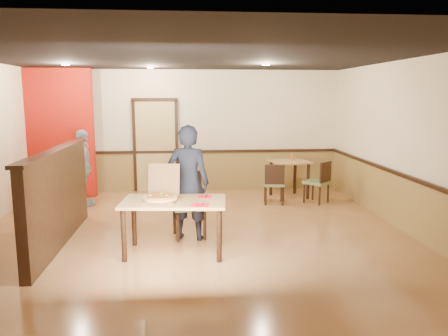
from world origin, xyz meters
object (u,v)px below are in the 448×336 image
object	(u,v)px
side_table	(289,169)
main_table	(174,208)
side_chair_left	(274,182)
condiment	(292,157)
diner_chair	(188,201)
diner	(188,183)
pizza_box	(161,196)
side_chair_right	(319,180)
passerby	(83,168)

from	to	relation	value
side_table	main_table	bearing A→B (deg)	-126.46
side_chair_left	condiment	size ratio (longest dim) A/B	5.53
main_table	diner_chair	size ratio (longest dim) A/B	1.48
diner_chair	diner	xyz separation A→B (m)	(0.00, -0.15, 0.34)
diner	pizza_box	world-z (taller)	diner
side_chair_right	pizza_box	size ratio (longest dim) A/B	1.47
pizza_box	main_table	bearing A→B (deg)	4.10
diner_chair	condiment	world-z (taller)	diner_chair
diner_chair	diner	size ratio (longest dim) A/B	0.57
main_table	side_chair_left	distance (m)	3.32
main_table	passerby	world-z (taller)	passerby
side_chair_left	passerby	xyz separation A→B (m)	(-3.86, 0.24, 0.32)
passerby	pizza_box	size ratio (longest dim) A/B	2.58
side_chair_right	pizza_box	bearing A→B (deg)	-3.31
side_table	condiment	bearing A→B (deg)	44.50
passerby	pizza_box	distance (m)	3.37
side_chair_left	passerby	world-z (taller)	passerby
side_chair_right	side_table	bearing A→B (deg)	-94.38
main_table	passerby	xyz separation A→B (m)	(-1.89, 2.91, 0.11)
diner_chair	side_chair_right	distance (m)	3.32
side_chair_right	side_table	xyz separation A→B (m)	(-0.50, 0.60, 0.15)
condiment	side_table	bearing A→B (deg)	-135.50
side_chair_left	diner	size ratio (longest dim) A/B	0.47
main_table	diner	size ratio (longest dim) A/B	0.84
side_chair_left	diner	bearing A→B (deg)	57.15
diner_chair	pizza_box	world-z (taller)	pizza_box
side_chair_right	side_table	distance (m)	0.79
passerby	pizza_box	bearing A→B (deg)	-164.90
passerby	side_chair_right	bearing A→B (deg)	-108.25
pizza_box	condiment	distance (m)	4.28
diner_chair	passerby	distance (m)	2.99
diner	side_table	bearing A→B (deg)	-115.39
pizza_box	condiment	bearing A→B (deg)	60.41
passerby	diner	bearing A→B (deg)	-152.94
side_table	diner	bearing A→B (deg)	-129.88
diner	side_chair_left	bearing A→B (deg)	-116.25
main_table	side_chair_left	world-z (taller)	side_chair_left
main_table	pizza_box	world-z (taller)	pizza_box
diner_chair	passerby	bearing A→B (deg)	125.93
side_chair_left	pizza_box	size ratio (longest dim) A/B	1.40
side_chair_right	pizza_box	distance (m)	4.10
main_table	side_chair_right	xyz separation A→B (m)	(2.92, 2.68, -0.18)
diner_chair	main_table	bearing A→B (deg)	-113.25
diner_chair	side_chair_right	size ratio (longest dim) A/B	1.16
side_chair_left	condiment	xyz separation A→B (m)	(0.53, 0.69, 0.43)
diner	passerby	distance (m)	3.10
diner	passerby	world-z (taller)	diner
diner_chair	diner	bearing A→B (deg)	-97.13
pizza_box	passerby	bearing A→B (deg)	129.78
main_table	diner_chair	world-z (taller)	diner_chair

